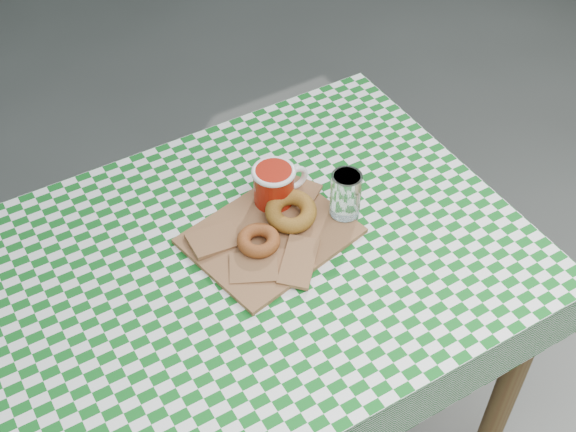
% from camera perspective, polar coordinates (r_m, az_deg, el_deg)
% --- Properties ---
extents(table, '(1.26, 0.85, 0.75)m').
position_cam_1_polar(table, '(1.85, -4.19, -11.73)').
color(table, brown).
rests_on(table, ground).
extents(tablecloth, '(1.28, 0.87, 0.01)m').
position_cam_1_polar(tablecloth, '(1.54, -4.92, -4.17)').
color(tablecloth, '#0E5D19').
rests_on(tablecloth, table).
extents(paper_bag, '(0.37, 0.32, 0.02)m').
position_cam_1_polar(paper_bag, '(1.59, -1.35, -1.44)').
color(paper_bag, '#8E603E').
rests_on(paper_bag, tablecloth).
extents(bagel_front, '(0.11, 0.11, 0.03)m').
position_cam_1_polar(bagel_front, '(1.54, -2.25, -1.87)').
color(bagel_front, brown).
rests_on(bagel_front, paper_bag).
extents(bagel_back, '(0.15, 0.15, 0.03)m').
position_cam_1_polar(bagel_back, '(1.60, 0.23, 0.36)').
color(bagel_back, '#99681F').
rests_on(bagel_back, paper_bag).
extents(coffee_mug, '(0.18, 0.18, 0.10)m').
position_cam_1_polar(coffee_mug, '(1.63, -1.08, 2.21)').
color(coffee_mug, '#9A1709').
rests_on(coffee_mug, tablecloth).
extents(drinking_glass, '(0.07, 0.07, 0.12)m').
position_cam_1_polar(drinking_glass, '(1.60, 4.39, 1.49)').
color(drinking_glass, white).
rests_on(drinking_glass, tablecloth).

